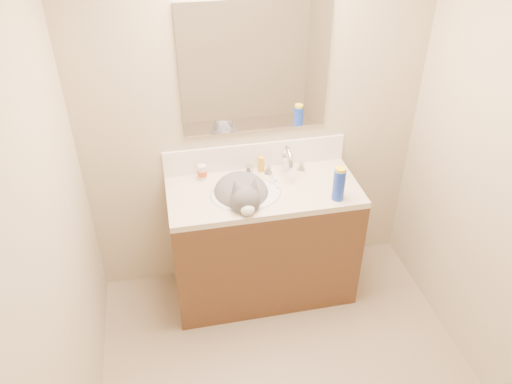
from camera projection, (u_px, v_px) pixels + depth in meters
name	position (u px, v px, depth m)	size (l,w,h in m)	color
room_shell	(318.00, 194.00, 1.96)	(2.24, 2.54, 2.52)	tan
vanity_cabinet	(263.00, 244.00, 3.36)	(1.20, 0.55, 0.82)	#4E301B
counter_slab	(264.00, 192.00, 3.12)	(1.20, 0.55, 0.04)	beige
basin	(246.00, 203.00, 3.10)	(0.45, 0.36, 0.14)	silver
faucet	(287.00, 163.00, 3.20)	(0.28, 0.20, 0.21)	silver
cat	(242.00, 196.00, 3.06)	(0.39, 0.49, 0.36)	#4D4B4D
backsplash	(255.00, 156.00, 3.27)	(1.20, 0.02, 0.18)	white
mirror	(255.00, 69.00, 2.93)	(0.90, 0.02, 0.80)	white
pill_bottle	(202.00, 172.00, 3.17)	(0.05, 0.05, 0.10)	silver
pill_label	(202.00, 173.00, 3.18)	(0.06, 0.06, 0.04)	#CB4821
silver_jar	(249.00, 170.00, 3.24)	(0.05, 0.05, 0.06)	#B7B7BC
amber_bottle	(261.00, 164.00, 3.25)	(0.04, 0.04, 0.10)	gold
toothbrush	(276.00, 181.00, 3.17)	(0.02, 0.14, 0.01)	silver
toothbrush_head	(276.00, 181.00, 3.17)	(0.02, 0.03, 0.02)	#6D8CE7
spray_can	(339.00, 185.00, 2.97)	(0.07, 0.07, 0.20)	#1A3BB9
spray_cap	(340.00, 171.00, 2.91)	(0.06, 0.06, 0.04)	yellow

